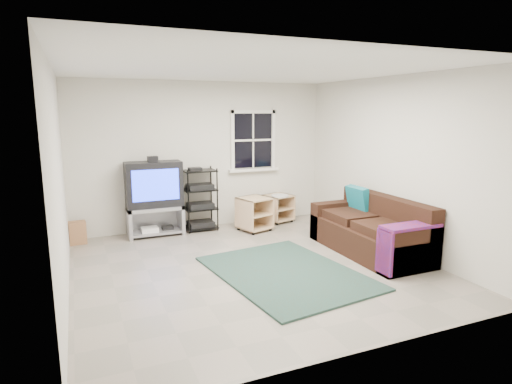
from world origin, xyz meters
name	(u,v)px	position (x,y,z in m)	size (l,w,h in m)	color
room	(253,144)	(0.95, 2.27, 1.48)	(4.60, 4.62, 4.60)	gray
tv_unit	(154,192)	(-0.94, 2.05, 0.74)	(0.92, 0.46, 1.35)	gray
av_rack	(200,203)	(-0.14, 2.08, 0.48)	(0.56, 0.40, 1.11)	black
side_table_left	(253,213)	(0.71, 1.69, 0.32)	(0.63, 0.63, 0.59)	#DEB388
side_table_right	(277,206)	(1.36, 2.07, 0.30)	(0.57, 0.57, 0.54)	#DEB388
sofa	(371,231)	(1.87, -0.11, 0.32)	(0.88, 1.98, 0.91)	black
shag_rug	(286,273)	(0.31, -0.40, 0.01)	(1.62, 2.22, 0.03)	#312215
paper_bag	(78,233)	(-2.17, 2.03, 0.18)	(0.26, 0.17, 0.37)	#9D6B46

